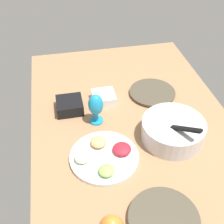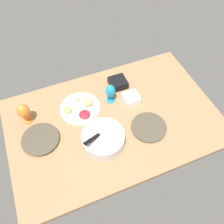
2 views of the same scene
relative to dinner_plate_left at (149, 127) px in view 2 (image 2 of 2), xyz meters
The scene contains 9 objects.
ground_plane 27.56cm from the dinner_plate_left, 38.92° to the right, with size 160.00×104.00×4.00cm, color #99704C.
dinner_plate_left is the anchor object (origin of this frame).
dinner_plate_right 79.46cm from the dinner_plate_left, 14.52° to the right, with size 26.99×26.99×3.02cm.
mixing_bowl 36.11cm from the dinner_plate_left, ahead, with size 30.47×30.31×17.84cm.
fruit_platter 55.35cm from the dinner_plate_left, 40.82° to the right, with size 31.65×31.65×5.55cm.
hurricane_glass_orange 92.57cm from the dinner_plate_left, 26.47° to the right, with size 9.01×9.01×18.60cm.
hurricane_glass_blue 40.33cm from the dinner_plate_left, 65.13° to the right, with size 7.61×7.61×17.16cm.
square_bowl_black 48.55cm from the dinner_plate_left, 84.58° to the right, with size 13.90×13.90×6.32cm.
square_bowl_white 29.11cm from the dinner_plate_left, 87.42° to the right, with size 12.44×12.44×5.68cm.
Camera 2 is at (39.77, 94.22, 151.54)cm, focal length 38.19 mm.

